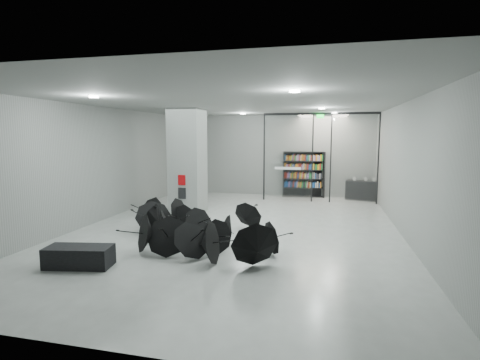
% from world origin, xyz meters
% --- Properties ---
extents(room, '(14.00, 14.02, 4.01)m').
position_xyz_m(room, '(0.00, 0.00, 2.84)').
color(room, gray).
rests_on(room, ground).
extents(column, '(1.20, 1.20, 4.00)m').
position_xyz_m(column, '(-2.50, 2.00, 2.00)').
color(column, slate).
rests_on(column, ground).
extents(fire_cabinet, '(0.28, 0.04, 0.38)m').
position_xyz_m(fire_cabinet, '(-2.50, 1.38, 1.35)').
color(fire_cabinet, '#A50A07').
rests_on(fire_cabinet, column).
extents(info_panel, '(0.30, 0.03, 0.42)m').
position_xyz_m(info_panel, '(-2.50, 1.38, 0.85)').
color(info_panel, black).
rests_on(info_panel, column).
extents(exit_sign, '(0.30, 0.06, 0.15)m').
position_xyz_m(exit_sign, '(2.40, 5.30, 3.82)').
color(exit_sign, '#0CE533').
rests_on(exit_sign, room).
extents(glass_partition, '(5.06, 0.08, 4.00)m').
position_xyz_m(glass_partition, '(2.39, 5.50, 2.18)').
color(glass_partition, silver).
rests_on(glass_partition, ground).
extents(bench, '(1.57, 0.89, 0.48)m').
position_xyz_m(bench, '(-2.75, -4.19, 0.24)').
color(bench, black).
rests_on(bench, ground).
extents(bookshelf, '(2.05, 0.61, 2.22)m').
position_xyz_m(bookshelf, '(1.65, 6.75, 1.11)').
color(bookshelf, black).
rests_on(bookshelf, ground).
extents(shop_counter, '(1.62, 0.95, 0.91)m').
position_xyz_m(shop_counter, '(4.41, 6.44, 0.45)').
color(shop_counter, black).
rests_on(shop_counter, ground).
extents(umbrella_cluster, '(5.43, 4.55, 1.32)m').
position_xyz_m(umbrella_cluster, '(-1.01, -1.89, 0.32)').
color(umbrella_cluster, black).
rests_on(umbrella_cluster, ground).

